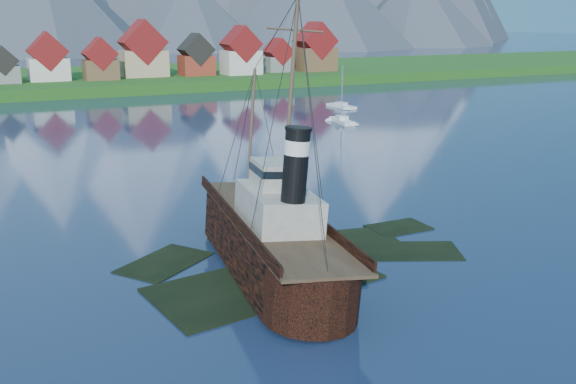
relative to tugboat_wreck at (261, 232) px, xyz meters
name	(u,v)px	position (x,y,z in m)	size (l,w,h in m)	color
ground	(287,269)	(1.54, -2.01, -2.96)	(1400.00, 1400.00, 0.00)	#172643
shoal	(295,261)	(3.32, 0.14, -3.31)	(31.71, 21.24, 1.14)	black
shore_bank	(52,85)	(1.54, 167.99, -2.96)	(600.00, 80.00, 3.20)	#1D4F16
seawall	(69,99)	(1.54, 129.99, -2.96)	(600.00, 2.50, 2.00)	#3F3D38
tugboat_wreck	(261,232)	(0.00, 0.00, 0.00)	(6.90, 29.73, 23.56)	black
sailboat_d	(342,121)	(45.89, 63.81, -2.69)	(3.65, 9.12, 12.11)	silver
sailboat_e	(341,107)	(57.52, 83.67, -2.74)	(3.48, 9.21, 10.43)	silver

